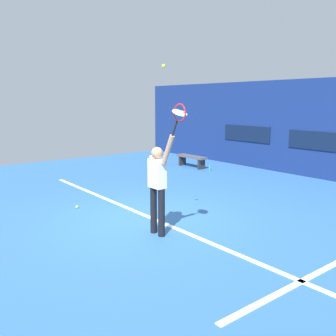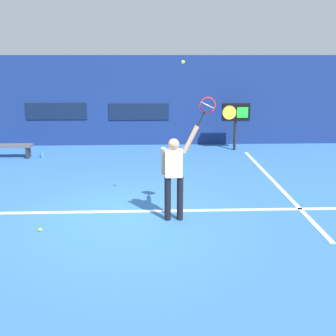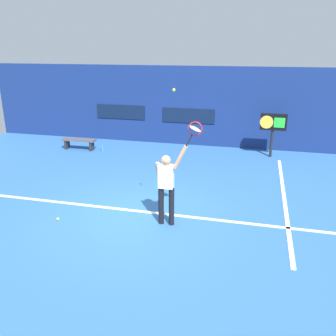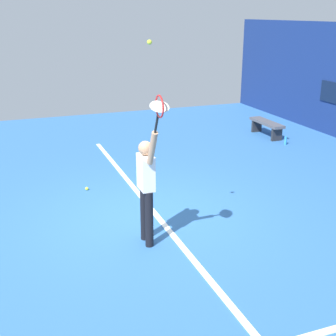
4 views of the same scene
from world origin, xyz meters
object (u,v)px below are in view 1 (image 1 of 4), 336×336
at_px(tennis_player, 158,183).
at_px(tennis_racket, 179,115).
at_px(tennis_ball, 164,66).
at_px(court_bench, 192,159).
at_px(spare_ball, 77,207).
at_px(water_bottle, 210,168).

relative_size(tennis_player, tennis_racket, 3.16).
bearing_deg(tennis_racket, tennis_player, 179.61).
distance_m(tennis_ball, court_bench, 7.96).
relative_size(tennis_player, court_bench, 1.39).
xyz_separation_m(tennis_player, spare_ball, (-2.59, -0.48, -0.98)).
distance_m(tennis_player, tennis_racket, 1.43).
height_order(water_bottle, spare_ball, water_bottle).
bearing_deg(tennis_ball, tennis_player, -170.72).
height_order(tennis_player, court_bench, tennis_player).
bearing_deg(tennis_racket, spare_ball, -171.49).
bearing_deg(tennis_player, water_bottle, 127.02).
xyz_separation_m(tennis_player, tennis_ball, (0.16, 0.03, 2.12)).
relative_size(tennis_ball, water_bottle, 0.28).
bearing_deg(tennis_ball, spare_ball, -169.48).
relative_size(tennis_ball, court_bench, 0.05).
bearing_deg(water_bottle, spare_ball, -75.99).
bearing_deg(court_bench, tennis_racket, -43.48).
height_order(tennis_racket, court_bench, tennis_racket).
relative_size(water_bottle, spare_ball, 3.53).
bearing_deg(tennis_ball, water_bottle, 128.21).
bearing_deg(court_bench, tennis_ball, -45.76).
bearing_deg(court_bench, water_bottle, 0.00).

